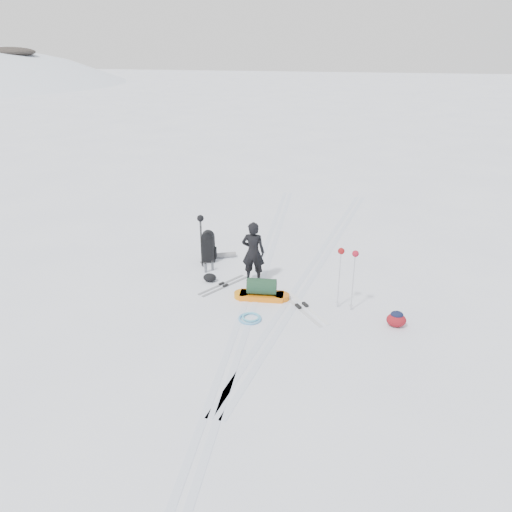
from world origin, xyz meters
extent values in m
plane|color=white|center=(0.00, 0.00, 0.00)|extent=(200.00, 200.00, 0.00)
ellipsoid|color=black|center=(-50.00, 57.00, 4.46)|extent=(8.32, 6.40, 1.41)
cube|color=silver|center=(-0.12, 0.00, 0.00)|extent=(1.40, 17.97, 0.01)
cube|color=silver|center=(0.12, 0.00, 0.00)|extent=(1.40, 17.97, 0.01)
cube|color=silver|center=(1.28, 2.00, 0.00)|extent=(2.09, 13.88, 0.01)
cube|color=silver|center=(1.52, 2.00, 0.00)|extent=(2.09, 13.88, 0.01)
imported|color=black|center=(-0.15, 0.42, 0.83)|extent=(0.62, 0.42, 1.67)
cube|color=orange|center=(0.28, -0.49, 0.07)|extent=(1.13, 0.57, 0.14)
cylinder|color=orange|center=(0.77, -0.44, 0.07)|extent=(0.44, 0.44, 0.14)
cylinder|color=orange|center=(-0.21, -0.55, 0.07)|extent=(0.44, 0.44, 0.14)
cylinder|color=#15311F|center=(0.28, -0.49, 0.33)|extent=(0.76, 0.47, 0.40)
cube|color=black|center=(-1.71, 1.40, 0.37)|extent=(0.40, 0.32, 0.74)
cylinder|color=black|center=(-1.71, 1.40, 0.76)|extent=(0.39, 0.30, 0.36)
cube|color=black|center=(-1.53, 1.45, 0.26)|extent=(0.11, 0.20, 0.32)
cylinder|color=slate|center=(-1.29, 1.78, 0.08)|extent=(0.59, 0.38, 0.16)
cylinder|color=black|center=(-1.81, 1.06, 0.71)|extent=(0.02, 0.02, 1.42)
cylinder|color=black|center=(-1.75, 0.98, 0.71)|extent=(0.02, 0.02, 1.42)
torus|color=black|center=(-1.81, 1.06, 0.11)|extent=(0.10, 0.10, 0.01)
torus|color=black|center=(-1.75, 0.98, 0.11)|extent=(0.10, 0.10, 0.01)
sphere|color=black|center=(-1.77, 1.02, 1.45)|extent=(0.19, 0.19, 0.19)
cylinder|color=silver|center=(2.15, -0.51, 0.72)|extent=(0.03, 0.03, 1.44)
cylinder|color=#B3B4BA|center=(2.48, -0.59, 0.72)|extent=(0.03, 0.03, 1.44)
torus|color=silver|center=(2.15, -0.51, 0.11)|extent=(0.11, 0.11, 0.01)
torus|color=#B0B1B7|center=(2.48, -0.59, 0.11)|extent=(0.11, 0.11, 0.01)
sphere|color=maroon|center=(2.15, -0.51, 1.46)|extent=(0.15, 0.15, 0.15)
sphere|color=maroon|center=(2.48, -0.59, 1.46)|extent=(0.15, 0.15, 0.15)
cube|color=gray|center=(-0.78, -0.07, 0.01)|extent=(0.88, 1.39, 0.01)
cube|color=#95999D|center=(-0.91, 0.01, 0.01)|extent=(0.88, 1.39, 0.01)
cube|color=black|center=(-0.78, -0.07, 0.04)|extent=(0.13, 0.17, 0.04)
cube|color=black|center=(-0.91, 0.01, 0.04)|extent=(0.13, 0.17, 0.04)
cube|color=silver|center=(1.24, -0.77, 0.01)|extent=(1.32, 1.59, 0.02)
cube|color=white|center=(1.39, -0.65, 0.01)|extent=(1.32, 1.59, 0.02)
cube|color=black|center=(1.24, -0.77, 0.05)|extent=(0.18, 0.20, 0.05)
cube|color=black|center=(1.39, -0.65, 0.05)|extent=(0.18, 0.20, 0.05)
torus|color=#55A0D0|center=(0.23, -1.56, 0.03)|extent=(0.65, 0.65, 0.06)
torus|color=#57B6D3|center=(0.24, -1.51, 0.04)|extent=(0.51, 0.51, 0.05)
ellipsoid|color=maroon|center=(3.50, -1.11, 0.16)|extent=(0.55, 0.52, 0.32)
ellipsoid|color=black|center=(3.50, -1.11, 0.30)|extent=(0.36, 0.34, 0.15)
cylinder|color=#5C5E64|center=(-1.55, 0.66, 0.13)|extent=(0.08, 0.08, 0.27)
cylinder|color=#585B5F|center=(-1.41, 0.83, 0.12)|extent=(0.08, 0.08, 0.25)
cylinder|color=black|center=(-1.55, 0.66, 0.28)|extent=(0.07, 0.07, 0.03)
cylinder|color=black|center=(-1.41, 0.83, 0.26)|extent=(0.07, 0.07, 0.03)
ellipsoid|color=black|center=(-1.27, 0.14, 0.11)|extent=(0.37, 0.29, 0.22)
camera|label=1|loc=(2.58, -11.25, 5.90)|focal=35.00mm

